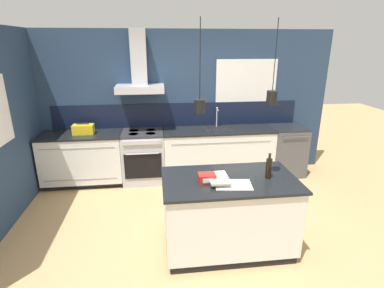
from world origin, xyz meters
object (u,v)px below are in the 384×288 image
red_supply_box (207,178)px  book_stack (218,179)px  oven_range (144,156)px  yellow_toolbox (83,129)px  bottle_on_island (269,168)px  dishwasher (285,150)px

red_supply_box → book_stack: bearing=-7.5°
oven_range → yellow_toolbox: size_ratio=2.68×
yellow_toolbox → bottle_on_island: bearing=-39.9°
oven_range → yellow_toolbox: yellow_toolbox is taller
bottle_on_island → book_stack: bearing=-176.5°
dishwasher → yellow_toolbox: size_ratio=2.68×
oven_range → dishwasher: same height
dishwasher → book_stack: (-1.74, -2.10, 0.49)m
dishwasher → bottle_on_island: size_ratio=3.07×
bottle_on_island → oven_range: bearing=125.9°
oven_range → bottle_on_island: bearing=-54.1°
dishwasher → yellow_toolbox: bearing=180.0°
oven_range → yellow_toolbox: 1.11m
bottle_on_island → yellow_toolbox: (-2.47, 2.06, -0.04)m
dishwasher → bottle_on_island: bottle_on_island is taller
oven_range → bottle_on_island: size_ratio=3.07×
oven_range → bottle_on_island: (1.49, -2.06, 0.58)m
yellow_toolbox → oven_range: bearing=-0.3°
bottle_on_island → dishwasher: bearing=60.8°
oven_range → bottle_on_island: 2.60m
dishwasher → red_supply_box: size_ratio=4.85×
bottle_on_island → red_supply_box: bearing=-178.4°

